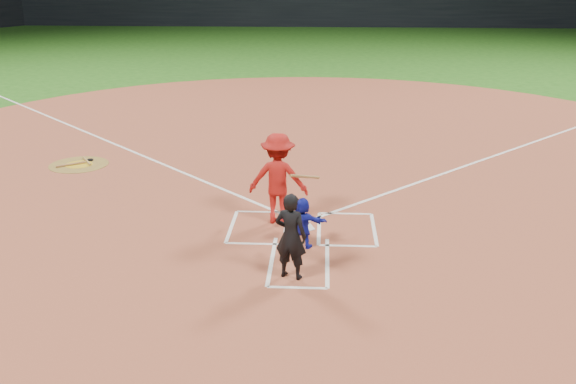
# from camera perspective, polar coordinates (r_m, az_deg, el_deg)

# --- Properties ---
(ground) EXTENTS (120.00, 120.00, 0.00)m
(ground) POSITION_cam_1_polar(r_m,az_deg,el_deg) (14.32, 1.29, -3.25)
(ground) COLOR #215916
(ground) RESTS_ON ground
(home_plate_dirt) EXTENTS (28.00, 28.00, 0.01)m
(home_plate_dirt) POSITION_cam_1_polar(r_m,az_deg,el_deg) (19.98, 1.89, 3.49)
(home_plate_dirt) COLOR brown
(home_plate_dirt) RESTS_ON ground
(stadium_wall_far) EXTENTS (80.00, 1.20, 3.20)m
(stadium_wall_far) POSITION_cam_1_polar(r_m,az_deg,el_deg) (61.31, 2.91, 15.97)
(stadium_wall_far) COLOR black
(stadium_wall_far) RESTS_ON ground
(home_plate) EXTENTS (0.60, 0.60, 0.02)m
(home_plate) POSITION_cam_1_polar(r_m,az_deg,el_deg) (14.31, 1.29, -3.18)
(home_plate) COLOR silver
(home_plate) RESTS_ON home_plate_dirt
(on_deck_circle) EXTENTS (1.70, 1.70, 0.01)m
(on_deck_circle) POSITION_cam_1_polar(r_m,az_deg,el_deg) (19.74, -18.10, 2.33)
(on_deck_circle) COLOR brown
(on_deck_circle) RESTS_ON home_plate_dirt
(on_deck_logo) EXTENTS (0.80, 0.80, 0.00)m
(on_deck_logo) POSITION_cam_1_polar(r_m,az_deg,el_deg) (19.74, -18.10, 2.35)
(on_deck_logo) COLOR gold
(on_deck_logo) RESTS_ON on_deck_circle
(on_deck_bat_a) EXTENTS (0.51, 0.74, 0.06)m
(on_deck_bat_a) POSITION_cam_1_polar(r_m,az_deg,el_deg) (19.90, -17.46, 2.65)
(on_deck_bat_a) COLOR olive
(on_deck_bat_a) RESTS_ON on_deck_circle
(on_deck_bat_b) EXTENTS (0.72, 0.54, 0.06)m
(on_deck_bat_b) POSITION_cam_1_polar(r_m,az_deg,el_deg) (19.71, -18.75, 2.35)
(on_deck_bat_b) COLOR brown
(on_deck_bat_b) RESTS_ON on_deck_circle
(bat_weight_donut) EXTENTS (0.19, 0.19, 0.05)m
(bat_weight_donut) POSITION_cam_1_polar(r_m,az_deg,el_deg) (20.02, -17.18, 2.75)
(bat_weight_donut) COLOR black
(bat_weight_donut) RESTS_ON on_deck_circle
(catcher) EXTENTS (1.04, 0.48, 1.08)m
(catcher) POSITION_cam_1_polar(r_m,az_deg,el_deg) (13.17, 1.28, -2.76)
(catcher) COLOR #141BA6
(catcher) RESTS_ON home_plate_dirt
(umpire) EXTENTS (0.70, 0.57, 1.67)m
(umpire) POSITION_cam_1_polar(r_m,az_deg,el_deg) (11.81, 0.25, -3.94)
(umpire) COLOR black
(umpire) RESTS_ON home_plate_dirt
(chalk_markings) EXTENTS (28.35, 17.32, 0.01)m
(chalk_markings) POSITION_cam_1_polar(r_m,az_deg,el_deg) (19.29, 1.83, 2.92)
(chalk_markings) COLOR white
(chalk_markings) RESTS_ON home_plate_dirt
(batter_at_plate) EXTENTS (1.63, 0.89, 2.06)m
(batter_at_plate) POSITION_cam_1_polar(r_m,az_deg,el_deg) (14.31, -0.88, 1.21)
(batter_at_plate) COLOR #A51612
(batter_at_plate) RESTS_ON home_plate_dirt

